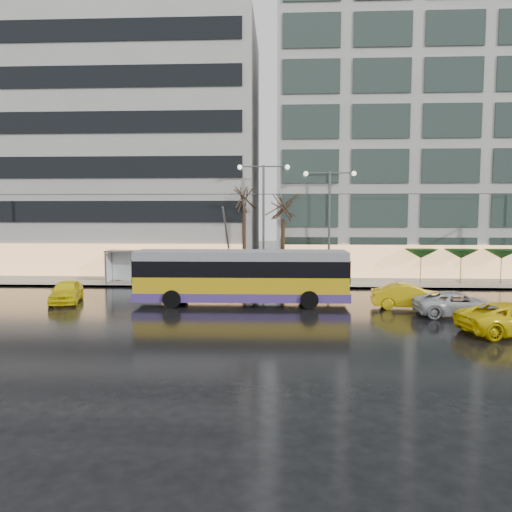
# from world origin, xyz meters

# --- Properties ---
(ground) EXTENTS (140.00, 140.00, 0.00)m
(ground) POSITION_xyz_m (0.00, 0.00, 0.00)
(ground) COLOR black
(ground) RESTS_ON ground
(sidewalk) EXTENTS (80.00, 10.00, 0.15)m
(sidewalk) POSITION_xyz_m (2.00, 14.00, 0.07)
(sidewalk) COLOR gray
(sidewalk) RESTS_ON ground
(kerb) EXTENTS (80.00, 0.10, 0.15)m
(kerb) POSITION_xyz_m (2.00, 9.05, 0.07)
(kerb) COLOR slate
(kerb) RESTS_ON ground
(building_left) EXTENTS (34.00, 14.00, 22.00)m
(building_left) POSITION_xyz_m (-16.00, 19.00, 11.15)
(building_left) COLOR #A9A7A2
(building_left) RESTS_ON sidewalk
(building_right) EXTENTS (32.00, 14.00, 25.00)m
(building_right) POSITION_xyz_m (19.00, 19.00, 12.65)
(building_right) COLOR #A9A7A2
(building_right) RESTS_ON sidewalk
(trolleybus) EXTENTS (12.84, 5.06, 5.93)m
(trolleybus) POSITION_xyz_m (0.95, 2.60, 1.61)
(trolleybus) COLOR gold
(trolleybus) RESTS_ON ground
(catenary) EXTENTS (42.24, 5.12, 7.00)m
(catenary) POSITION_xyz_m (1.00, 7.94, 4.25)
(catenary) COLOR #595B60
(catenary) RESTS_ON ground
(bus_shelter) EXTENTS (4.20, 1.60, 2.51)m
(bus_shelter) POSITION_xyz_m (-8.38, 10.69, 1.96)
(bus_shelter) COLOR #595B60
(bus_shelter) RESTS_ON sidewalk
(street_lamp_near) EXTENTS (3.96, 0.36, 9.03)m
(street_lamp_near) POSITION_xyz_m (2.00, 10.80, 5.99)
(street_lamp_near) COLOR #595B60
(street_lamp_near) RESTS_ON sidewalk
(street_lamp_far) EXTENTS (3.96, 0.36, 8.53)m
(street_lamp_far) POSITION_xyz_m (7.00, 10.80, 5.71)
(street_lamp_far) COLOR #595B60
(street_lamp_far) RESTS_ON sidewalk
(tree_a) EXTENTS (3.20, 3.20, 8.40)m
(tree_a) POSITION_xyz_m (0.50, 11.00, 7.09)
(tree_a) COLOR black
(tree_a) RESTS_ON sidewalk
(tree_b) EXTENTS (3.20, 3.20, 7.70)m
(tree_b) POSITION_xyz_m (3.50, 11.20, 6.40)
(tree_b) COLOR black
(tree_b) RESTS_ON sidewalk
(parasol_a) EXTENTS (2.50, 2.50, 2.65)m
(parasol_a) POSITION_xyz_m (14.00, 11.00, 2.45)
(parasol_a) COLOR #595B60
(parasol_a) RESTS_ON sidewalk
(parasol_b) EXTENTS (2.50, 2.50, 2.65)m
(parasol_b) POSITION_xyz_m (17.00, 11.00, 2.45)
(parasol_b) COLOR #595B60
(parasol_b) RESTS_ON sidewalk
(parasol_c) EXTENTS (2.50, 2.50, 2.65)m
(parasol_c) POSITION_xyz_m (20.00, 11.00, 2.45)
(parasol_c) COLOR #595B60
(parasol_c) RESTS_ON sidewalk
(taxi_a) EXTENTS (2.62, 4.42, 1.41)m
(taxi_a) POSITION_xyz_m (-9.98, 2.69, 0.70)
(taxi_a) COLOR #FFE90D
(taxi_a) RESTS_ON ground
(taxi_b) EXTENTS (4.48, 1.89, 1.44)m
(taxi_b) POSITION_xyz_m (10.83, 1.74, 0.72)
(taxi_b) COLOR yellow
(taxi_b) RESTS_ON ground
(sedan_silver) EXTENTS (4.80, 2.35, 1.31)m
(sedan_silver) POSITION_xyz_m (12.94, -0.28, 0.66)
(sedan_silver) COLOR silver
(sedan_silver) RESTS_ON ground
(pedestrian_a) EXTENTS (1.05, 1.07, 2.19)m
(pedestrian_a) POSITION_xyz_m (-7.34, 11.58, 1.56)
(pedestrian_a) COLOR black
(pedestrian_a) RESTS_ON sidewalk
(pedestrian_b) EXTENTS (0.79, 0.65, 1.50)m
(pedestrian_b) POSITION_xyz_m (-5.47, 12.21, 0.90)
(pedestrian_b) COLOR black
(pedestrian_b) RESTS_ON sidewalk
(pedestrian_c) EXTENTS (1.28, 0.87, 2.11)m
(pedestrian_c) POSITION_xyz_m (-9.66, 11.66, 1.28)
(pedestrian_c) COLOR black
(pedestrian_c) RESTS_ON sidewalk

